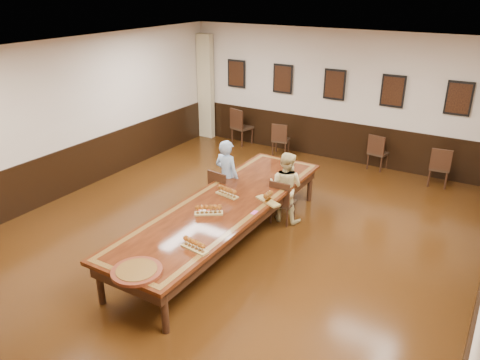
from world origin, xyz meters
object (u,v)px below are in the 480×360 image
Objects in this scene: spare_chair_b at (281,139)px; spare_chair_c at (379,152)px; person_woman at (286,187)px; spare_chair_a at (242,126)px; chair_woman at (283,201)px; carved_platter at (137,271)px; spare_chair_d at (440,166)px; person_man at (227,177)px; conference_table at (225,211)px; chair_man at (224,192)px.

spare_chair_c reaches higher than spare_chair_b.
spare_chair_a is at bearing -50.57° from person_woman.
carved_platter is at bearing 82.14° from chair_woman.
spare_chair_d reaches higher than chair_woman.
spare_chair_d is at bearing -125.05° from chair_woman.
spare_chair_b is 3.57m from person_man.
person_man reaches higher than spare_chair_d.
spare_chair_b reaches higher than conference_table.
conference_table is at bearing 66.71° from person_woman.
person_man is at bearing -90.00° from chair_man.
spare_chair_c is 0.59× the size of person_man.
chair_man is 1.02× the size of spare_chair_d.
spare_chair_a is at bearing -55.86° from person_man.
chair_man is at bearing 124.00° from conference_table.
spare_chair_a is at bearing 117.80° from conference_table.
spare_chair_d reaches higher than carved_platter.
person_man is 0.30× the size of conference_table.
spare_chair_b is at bearing -73.79° from chair_man.
chair_man reaches higher than spare_chair_c.
chair_woman is at bearing 83.81° from carved_platter.
chair_man is 3.66m from spare_chair_b.
spare_chair_d is at bearing 59.12° from conference_table.
person_woman reaches higher than chair_man.
chair_woman reaches higher than spare_chair_b.
chair_woman is 3.99m from spare_chair_d.
chair_man is 1.05× the size of spare_chair_c.
person_man is (1.91, -3.75, 0.23)m from spare_chair_a.
person_woman is at bearing 106.37° from spare_chair_b.
chair_man reaches higher than spare_chair_d.
chair_woman is 1.18m from person_man.
carved_platter is (1.33, -6.83, 0.34)m from spare_chair_b.
person_man reaches higher than person_woman.
chair_woman is at bearing -158.68° from chair_man.
chair_man is 4.35m from spare_chair_c.
spare_chair_d is 0.18× the size of conference_table.
chair_man reaches higher than spare_chair_b.
person_woman is 1.85× the size of carved_platter.
chair_man is at bearing 87.57° from spare_chair_b.
spare_chair_c is 0.18× the size of conference_table.
person_man is at bearing 120.84° from conference_table.
person_man reaches higher than conference_table.
person_man is at bearing 39.86° from spare_chair_d.
person_man is 2.01× the size of carved_platter.
spare_chair_a is 1.38× the size of carved_platter.
person_woman is (3.03, -3.47, 0.17)m from spare_chair_a.
spare_chair_d is 5.29m from conference_table.
carved_platter is at bearing 125.31° from spare_chair_a.
spare_chair_c reaches higher than chair_woman.
person_woman is (1.12, 0.28, -0.06)m from person_man.
chair_man is 1.12m from conference_table.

